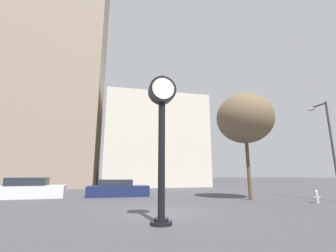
# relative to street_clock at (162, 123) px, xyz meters

# --- Properties ---
(ground_plane) EXTENTS (200.00, 200.00, 0.00)m
(ground_plane) POSITION_rel_street_clock_xyz_m (0.59, 2.51, -3.56)
(ground_plane) COLOR #424247
(building_tall_tower) EXTENTS (14.06, 12.00, 38.27)m
(building_tall_tower) POSITION_rel_street_clock_xyz_m (-10.93, 26.51, 15.58)
(building_tall_tower) COLOR gray
(building_tall_tower) RESTS_ON ground_plane
(building_storefront_row) EXTENTS (14.25, 12.00, 12.88)m
(building_storefront_row) POSITION_rel_street_clock_xyz_m (4.23, 26.51, 2.88)
(building_storefront_row) COLOR beige
(building_storefront_row) RESTS_ON ground_plane
(street_clock) EXTENTS (1.03, 0.76, 5.47)m
(street_clock) POSITION_rel_street_clock_xyz_m (0.00, 0.00, 0.00)
(street_clock) COLOR black
(street_clock) RESTS_ON ground_plane
(car_white) EXTENTS (4.75, 1.99, 1.45)m
(car_white) POSITION_rel_street_clock_xyz_m (-7.46, 10.73, -2.94)
(car_white) COLOR silver
(car_white) RESTS_ON ground_plane
(car_navy) EXTENTS (4.69, 1.91, 1.28)m
(car_navy) POSITION_rel_street_clock_xyz_m (-1.24, 10.64, -3.01)
(car_navy) COLOR #19234C
(car_navy) RESTS_ON ground_plane
(fire_hydrant_near) EXTENTS (0.50, 0.22, 0.76)m
(fire_hydrant_near) POSITION_rel_street_clock_xyz_m (10.21, 3.48, -3.17)
(fire_hydrant_near) COLOR #B7B7BC
(fire_hydrant_near) RESTS_ON ground_plane
(street_lamp_right) EXTENTS (0.36, 1.57, 6.60)m
(street_lamp_right) POSITION_rel_street_clock_xyz_m (12.40, 4.19, 0.81)
(street_lamp_right) COLOR #38383D
(street_lamp_right) RESTS_ON ground_plane
(bare_tree) EXTENTS (3.99, 3.99, 7.42)m
(bare_tree) POSITION_rel_street_clock_xyz_m (7.38, 5.94, 2.06)
(bare_tree) COLOR brown
(bare_tree) RESTS_ON ground_plane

